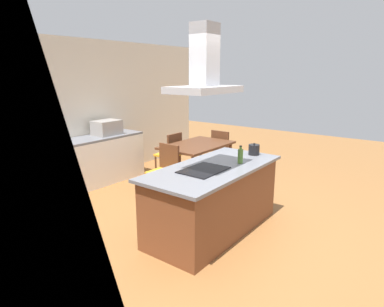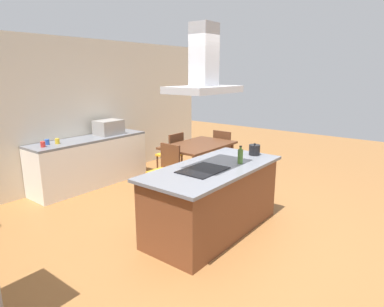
# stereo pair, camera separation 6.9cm
# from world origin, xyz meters

# --- Properties ---
(ground) EXTENTS (16.00, 16.00, 0.00)m
(ground) POSITION_xyz_m (0.00, 1.50, 0.00)
(ground) COLOR #936033
(wall_back) EXTENTS (7.20, 0.10, 2.70)m
(wall_back) POSITION_xyz_m (0.00, 3.25, 1.35)
(wall_back) COLOR beige
(wall_back) RESTS_ON ground
(kitchen_island) EXTENTS (2.08, 0.96, 0.90)m
(kitchen_island) POSITION_xyz_m (0.00, 0.00, 0.45)
(kitchen_island) COLOR brown
(kitchen_island) RESTS_ON ground
(cooktop) EXTENTS (0.60, 0.44, 0.01)m
(cooktop) POSITION_xyz_m (-0.23, 0.00, 0.91)
(cooktop) COLOR black
(cooktop) RESTS_ON kitchen_island
(tea_kettle) EXTENTS (0.21, 0.16, 0.18)m
(tea_kettle) POSITION_xyz_m (0.87, -0.13, 0.98)
(tea_kettle) COLOR black
(tea_kettle) RESTS_ON kitchen_island
(olive_oil_bottle) EXTENTS (0.07, 0.07, 0.24)m
(olive_oil_bottle) POSITION_xyz_m (0.34, -0.20, 1.00)
(olive_oil_bottle) COLOR #47722D
(olive_oil_bottle) RESTS_ON kitchen_island
(back_counter) EXTENTS (2.25, 0.62, 0.90)m
(back_counter) POSITION_xyz_m (0.12, 2.88, 0.45)
(back_counter) COLOR white
(back_counter) RESTS_ON ground
(countertop_microwave) EXTENTS (0.50, 0.38, 0.28)m
(countertop_microwave) POSITION_xyz_m (0.59, 2.88, 1.04)
(countertop_microwave) COLOR #9E9993
(countertop_microwave) RESTS_ON back_counter
(coffee_mug_red) EXTENTS (0.08, 0.08, 0.09)m
(coffee_mug_red) POSITION_xyz_m (-0.78, 2.83, 0.95)
(coffee_mug_red) COLOR red
(coffee_mug_red) RESTS_ON back_counter
(coffee_mug_blue) EXTENTS (0.08, 0.08, 0.09)m
(coffee_mug_blue) POSITION_xyz_m (-0.64, 2.95, 0.95)
(coffee_mug_blue) COLOR #2D56B2
(coffee_mug_blue) RESTS_ON back_counter
(coffee_mug_yellow) EXTENTS (0.08, 0.08, 0.09)m
(coffee_mug_yellow) POSITION_xyz_m (-0.50, 2.88, 0.95)
(coffee_mug_yellow) COLOR gold
(coffee_mug_yellow) RESTS_ON back_counter
(dining_table) EXTENTS (1.40, 0.90, 0.75)m
(dining_table) POSITION_xyz_m (1.51, 1.38, 0.67)
(dining_table) COLOR #59331E
(dining_table) RESTS_ON ground
(chair_at_right_end) EXTENTS (0.42, 0.42, 0.89)m
(chair_at_right_end) POSITION_xyz_m (2.42, 1.38, 0.51)
(chair_at_right_end) COLOR gold
(chair_at_right_end) RESTS_ON ground
(chair_at_left_end) EXTENTS (0.42, 0.42, 0.89)m
(chair_at_left_end) POSITION_xyz_m (0.59, 1.38, 0.51)
(chair_at_left_end) COLOR gold
(chair_at_left_end) RESTS_ON ground
(chair_facing_back_wall) EXTENTS (0.42, 0.42, 0.89)m
(chair_facing_back_wall) POSITION_xyz_m (1.51, 2.05, 0.51)
(chair_facing_back_wall) COLOR gold
(chair_facing_back_wall) RESTS_ON ground
(range_hood) EXTENTS (0.90, 0.55, 0.78)m
(range_hood) POSITION_xyz_m (-0.23, 0.00, 2.10)
(range_hood) COLOR #ADADB2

